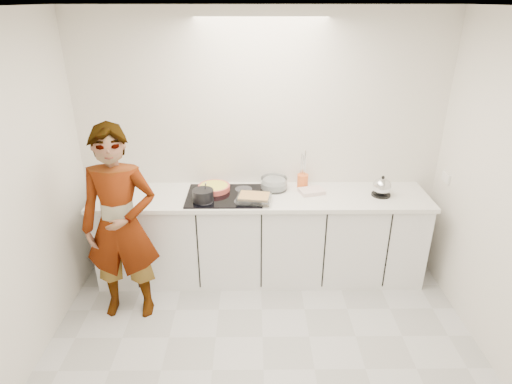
{
  "coord_description": "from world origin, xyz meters",
  "views": [
    {
      "loc": [
        -0.08,
        -2.46,
        2.64
      ],
      "look_at": [
        -0.05,
        1.05,
        1.05
      ],
      "focal_mm": 30.0,
      "sensor_mm": 36.0,
      "label": 1
    }
  ],
  "objects_px": {
    "tart_dish": "(214,187)",
    "saucepan": "(203,195)",
    "hob": "(225,196)",
    "utensil_crock": "(303,181)",
    "cook": "(121,226)",
    "mixing_bowl": "(274,184)",
    "baking_dish": "(254,198)",
    "kettle": "(382,187)"
  },
  "relations": [
    {
      "from": "tart_dish",
      "to": "kettle",
      "type": "bearing_deg",
      "value": -3.95
    },
    {
      "from": "kettle",
      "to": "utensil_crock",
      "type": "distance_m",
      "value": 0.76
    },
    {
      "from": "hob",
      "to": "cook",
      "type": "bearing_deg",
      "value": -148.23
    },
    {
      "from": "tart_dish",
      "to": "hob",
      "type": "bearing_deg",
      "value": -47.19
    },
    {
      "from": "mixing_bowl",
      "to": "cook",
      "type": "height_order",
      "value": "cook"
    },
    {
      "from": "utensil_crock",
      "to": "saucepan",
      "type": "bearing_deg",
      "value": -160.84
    },
    {
      "from": "kettle",
      "to": "utensil_crock",
      "type": "xyz_separation_m",
      "value": [
        -0.74,
        0.2,
        -0.02
      ]
    },
    {
      "from": "baking_dish",
      "to": "utensil_crock",
      "type": "xyz_separation_m",
      "value": [
        0.49,
        0.35,
        0.02
      ]
    },
    {
      "from": "hob",
      "to": "utensil_crock",
      "type": "xyz_separation_m",
      "value": [
        0.77,
        0.21,
        0.06
      ]
    },
    {
      "from": "saucepan",
      "to": "utensil_crock",
      "type": "height_order",
      "value": "saucepan"
    },
    {
      "from": "hob",
      "to": "kettle",
      "type": "height_order",
      "value": "kettle"
    },
    {
      "from": "saucepan",
      "to": "kettle",
      "type": "bearing_deg",
      "value": 4.36
    },
    {
      "from": "tart_dish",
      "to": "cook",
      "type": "height_order",
      "value": "cook"
    },
    {
      "from": "mixing_bowl",
      "to": "tart_dish",
      "type": "bearing_deg",
      "value": -175.48
    },
    {
      "from": "hob",
      "to": "baking_dish",
      "type": "distance_m",
      "value": 0.32
    },
    {
      "from": "tart_dish",
      "to": "kettle",
      "type": "relative_size",
      "value": 1.66
    },
    {
      "from": "tart_dish",
      "to": "kettle",
      "type": "distance_m",
      "value": 1.62
    },
    {
      "from": "kettle",
      "to": "utensil_crock",
      "type": "height_order",
      "value": "kettle"
    },
    {
      "from": "saucepan",
      "to": "mixing_bowl",
      "type": "relative_size",
      "value": 0.8
    },
    {
      "from": "cook",
      "to": "mixing_bowl",
      "type": "bearing_deg",
      "value": 26.35
    },
    {
      "from": "hob",
      "to": "utensil_crock",
      "type": "height_order",
      "value": "utensil_crock"
    },
    {
      "from": "mixing_bowl",
      "to": "utensil_crock",
      "type": "relative_size",
      "value": 1.92
    },
    {
      "from": "utensil_crock",
      "to": "cook",
      "type": "bearing_deg",
      "value": -155.49
    },
    {
      "from": "tart_dish",
      "to": "utensil_crock",
      "type": "height_order",
      "value": "utensil_crock"
    },
    {
      "from": "baking_dish",
      "to": "cook",
      "type": "distance_m",
      "value": 1.21
    },
    {
      "from": "kettle",
      "to": "saucepan",
      "type": "bearing_deg",
      "value": -175.64
    },
    {
      "from": "tart_dish",
      "to": "cook",
      "type": "xyz_separation_m",
      "value": [
        -0.74,
        -0.65,
        -0.07
      ]
    },
    {
      "from": "mixing_bowl",
      "to": "cook",
      "type": "xyz_separation_m",
      "value": [
        -1.34,
        -0.69,
        -0.08
      ]
    },
    {
      "from": "hob",
      "to": "saucepan",
      "type": "xyz_separation_m",
      "value": [
        -0.19,
        -0.12,
        0.06
      ]
    },
    {
      "from": "saucepan",
      "to": "cook",
      "type": "bearing_deg",
      "value": -148.48
    },
    {
      "from": "hob",
      "to": "mixing_bowl",
      "type": "relative_size",
      "value": 2.74
    },
    {
      "from": "saucepan",
      "to": "cook",
      "type": "distance_m",
      "value": 0.78
    },
    {
      "from": "hob",
      "to": "tart_dish",
      "type": "height_order",
      "value": "tart_dish"
    },
    {
      "from": "tart_dish",
      "to": "saucepan",
      "type": "bearing_deg",
      "value": -108.57
    },
    {
      "from": "saucepan",
      "to": "mixing_bowl",
      "type": "bearing_deg",
      "value": 23.17
    },
    {
      "from": "hob",
      "to": "cook",
      "type": "xyz_separation_m",
      "value": [
        -0.85,
        -0.53,
        -0.03
      ]
    },
    {
      "from": "baking_dish",
      "to": "cook",
      "type": "relative_size",
      "value": 0.19
    },
    {
      "from": "kettle",
      "to": "cook",
      "type": "distance_m",
      "value": 2.43
    },
    {
      "from": "tart_dish",
      "to": "baking_dish",
      "type": "relative_size",
      "value": 1.11
    },
    {
      "from": "mixing_bowl",
      "to": "kettle",
      "type": "bearing_deg",
      "value": -8.78
    },
    {
      "from": "utensil_crock",
      "to": "mixing_bowl",
      "type": "bearing_deg",
      "value": -170.88
    },
    {
      "from": "utensil_crock",
      "to": "cook",
      "type": "xyz_separation_m",
      "value": [
        -1.63,
        -0.74,
        -0.09
      ]
    }
  ]
}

